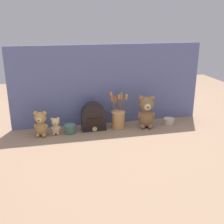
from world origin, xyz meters
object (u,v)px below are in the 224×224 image
Objects in this scene: decorative_tin_tall at (169,122)px; flower_vase at (118,117)px; decorative_tin_short at (70,129)px; teddy_bear_medium at (41,123)px; vintage_radio at (94,118)px; teddy_bear_small at (56,126)px; teddy_bear_large at (146,111)px.

flower_vase is at bearing 174.80° from decorative_tin_tall.
flower_vase is at bearing 5.30° from decorative_tin_short.
vintage_radio is at bearing 5.06° from teddy_bear_medium.
teddy_bear_small reaches higher than decorative_tin_short.
teddy_bear_small reaches higher than decorative_tin_tall.
flower_vase is at bearing 3.81° from teddy_bear_small.
vintage_radio is (0.43, 0.04, -0.00)m from teddy_bear_medium.
teddy_bear_medium is 0.12m from teddy_bear_small.
teddy_bear_large is 0.76m from teddy_bear_small.
teddy_bear_medium is 0.88× the size of vintage_radio.
decorative_tin_tall is at bearing -3.28° from vintage_radio.
flower_vase is (-0.23, 0.05, -0.05)m from teddy_bear_large.
vintage_radio is 2.51× the size of decorative_tin_tall.
teddy_bear_medium reaches higher than decorative_tin_tall.
decorative_tin_tall is 0.87m from decorative_tin_short.
teddy_bear_large is 2.99× the size of decorative_tin_tall.
decorative_tin_tall is at bearing -0.01° from teddy_bear_medium.
flower_vase reaches higher than teddy_bear_large.
teddy_bear_small is 1.54× the size of decorative_tin_short.
teddy_bear_medium is (-0.87, 0.01, -0.04)m from teddy_bear_large.
decorative_tin_tall is at bearing -0.16° from decorative_tin_short.
teddy_bear_large is 0.66m from decorative_tin_short.
teddy_bear_medium is 0.24m from decorative_tin_short.
teddy_bear_large is 1.36× the size of teddy_bear_medium.
flower_vase is at bearing 0.78° from vintage_radio.
vintage_radio reaches higher than decorative_tin_tall.
teddy_bear_large is at bearing -1.02° from teddy_bear_small.
vintage_radio is (-0.21, -0.00, 0.01)m from flower_vase.
teddy_bear_large reaches higher than decorative_tin_tall.
decorative_tin_short is (-0.42, -0.04, -0.06)m from flower_vase.
teddy_bear_small is (-0.76, 0.01, -0.07)m from teddy_bear_large.
teddy_bear_medium is 2.20× the size of decorative_tin_tall.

